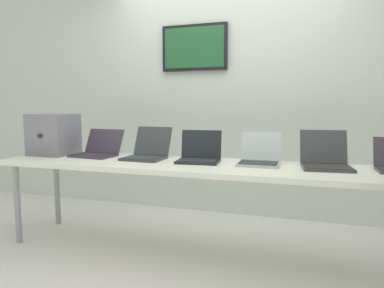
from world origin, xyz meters
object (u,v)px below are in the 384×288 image
at_px(laptop_station_2, 199,155).
at_px(laptop_station_4, 325,159).
at_px(workbench, 199,169).
at_px(laptop_station_3, 260,157).
at_px(equipment_box, 54,134).
at_px(laptop_station_0, 97,150).
at_px(laptop_station_1, 147,151).

bearing_deg(laptop_station_2, laptop_station_4, 1.35).
distance_m(workbench, laptop_station_3, 0.47).
xyz_separation_m(equipment_box, laptop_station_0, (0.43, 0.04, -0.13)).
bearing_deg(laptop_station_3, laptop_station_4, -1.30).
height_order(laptop_station_1, laptop_station_4, laptop_station_4).
distance_m(equipment_box, laptop_station_0, 0.45).
xyz_separation_m(equipment_box, laptop_station_3, (1.87, 0.04, -0.13)).
bearing_deg(laptop_station_0, laptop_station_3, 0.05).
distance_m(workbench, laptop_station_2, 0.14).
xyz_separation_m(laptop_station_1, laptop_station_3, (0.95, 0.01, -0.01)).
bearing_deg(equipment_box, laptop_station_0, 5.62).
bearing_deg(laptop_station_3, laptop_station_1, -179.59).
xyz_separation_m(laptop_station_1, laptop_station_2, (0.47, -0.03, -0.00)).
bearing_deg(laptop_station_3, laptop_station_0, -179.95).
distance_m(laptop_station_1, laptop_station_4, 1.42).
bearing_deg(laptop_station_0, workbench, -7.27).
height_order(workbench, laptop_station_0, laptop_station_0).
height_order(laptop_station_0, laptop_station_2, laptop_station_2).
bearing_deg(laptop_station_4, laptop_station_1, 179.84).
distance_m(workbench, laptop_station_0, 1.01).
bearing_deg(laptop_station_2, laptop_station_1, 176.81).
height_order(laptop_station_0, laptop_station_4, laptop_station_4).
relative_size(equipment_box, laptop_station_2, 1.06).
bearing_deg(laptop_station_4, laptop_station_2, -178.65).
relative_size(equipment_box, laptop_station_4, 0.97).
distance_m(equipment_box, laptop_station_3, 1.88).
xyz_separation_m(laptop_station_0, laptop_station_3, (1.44, 0.00, 0.00)).
height_order(equipment_box, laptop_station_3, equipment_box).
distance_m(laptop_station_1, laptop_station_2, 0.47).
relative_size(workbench, laptop_station_1, 8.65).
distance_m(laptop_station_2, laptop_station_4, 0.95).
bearing_deg(laptop_station_1, laptop_station_3, 0.41).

